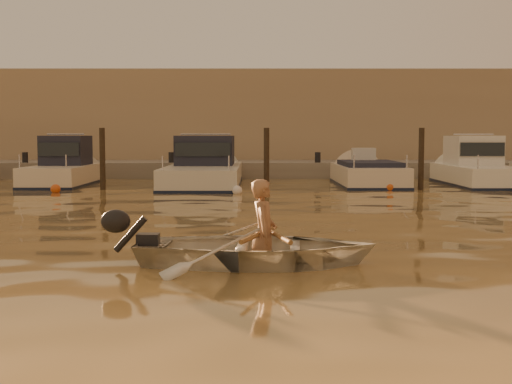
{
  "coord_description": "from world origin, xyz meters",
  "views": [
    {
      "loc": [
        -0.57,
        -9.19,
        1.74
      ],
      "look_at": [
        -0.55,
        3.36,
        0.75
      ],
      "focal_mm": 50.0,
      "sensor_mm": 36.0,
      "label": 1
    }
  ],
  "objects_px": {
    "moored_boat_4": "(477,167)",
    "dinghy": "(256,249)",
    "moored_boat_3": "(368,179)",
    "person": "(264,233)",
    "moored_boat_2": "(204,167)",
    "moored_boat_1": "(63,167)",
    "waterfront_building": "(266,123)"
  },
  "relations": [
    {
      "from": "moored_boat_2",
      "to": "moored_boat_3",
      "type": "xyz_separation_m",
      "value": [
        5.8,
        0.0,
        -0.4
      ]
    },
    {
      "from": "dinghy",
      "to": "moored_boat_2",
      "type": "height_order",
      "value": "moored_boat_2"
    },
    {
      "from": "moored_boat_4",
      "to": "dinghy",
      "type": "bearing_deg",
      "value": -116.69
    },
    {
      "from": "moored_boat_4",
      "to": "moored_boat_2",
      "type": "bearing_deg",
      "value": 180.0
    },
    {
      "from": "moored_boat_1",
      "to": "moored_boat_4",
      "type": "xyz_separation_m",
      "value": [
        14.69,
        0.0,
        0.0
      ]
    },
    {
      "from": "moored_boat_2",
      "to": "moored_boat_3",
      "type": "bearing_deg",
      "value": 0.0
    },
    {
      "from": "moored_boat_4",
      "to": "waterfront_building",
      "type": "bearing_deg",
      "value": 123.6
    },
    {
      "from": "moored_boat_4",
      "to": "waterfront_building",
      "type": "height_order",
      "value": "waterfront_building"
    },
    {
      "from": "moored_boat_3",
      "to": "waterfront_building",
      "type": "xyz_separation_m",
      "value": [
        -3.43,
        11.0,
        2.17
      ]
    },
    {
      "from": "moored_boat_2",
      "to": "moored_boat_4",
      "type": "distance_m",
      "value": 9.68
    },
    {
      "from": "moored_boat_1",
      "to": "waterfront_building",
      "type": "distance_m",
      "value": 13.37
    },
    {
      "from": "dinghy",
      "to": "moored_boat_4",
      "type": "xyz_separation_m",
      "value": [
        7.86,
        15.64,
        0.41
      ]
    },
    {
      "from": "person",
      "to": "moored_boat_2",
      "type": "xyz_separation_m",
      "value": [
        -1.92,
        15.64,
        0.2
      ]
    },
    {
      "from": "moored_boat_3",
      "to": "waterfront_building",
      "type": "relative_size",
      "value": 0.13
    },
    {
      "from": "person",
      "to": "moored_boat_3",
      "type": "xyz_separation_m",
      "value": [
        3.88,
        15.64,
        -0.2
      ]
    },
    {
      "from": "moored_boat_3",
      "to": "moored_boat_1",
      "type": "bearing_deg",
      "value": 180.0
    },
    {
      "from": "moored_boat_1",
      "to": "moored_boat_2",
      "type": "height_order",
      "value": "same"
    },
    {
      "from": "person",
      "to": "moored_boat_1",
      "type": "relative_size",
      "value": 0.26
    },
    {
      "from": "dinghy",
      "to": "person",
      "type": "distance_m",
      "value": 0.24
    },
    {
      "from": "dinghy",
      "to": "moored_boat_1",
      "type": "xyz_separation_m",
      "value": [
        -6.83,
        15.64,
        0.41
      ]
    },
    {
      "from": "moored_boat_1",
      "to": "person",
      "type": "bearing_deg",
      "value": -66.1
    },
    {
      "from": "dinghy",
      "to": "waterfront_building",
      "type": "bearing_deg",
      "value": 1.89
    },
    {
      "from": "person",
      "to": "waterfront_building",
      "type": "height_order",
      "value": "waterfront_building"
    },
    {
      "from": "moored_boat_3",
      "to": "waterfront_building",
      "type": "bearing_deg",
      "value": 107.31
    },
    {
      "from": "moored_boat_4",
      "to": "person",
      "type": "bearing_deg",
      "value": -116.39
    },
    {
      "from": "dinghy",
      "to": "moored_boat_2",
      "type": "relative_size",
      "value": 0.39
    },
    {
      "from": "moored_boat_3",
      "to": "dinghy",
      "type": "bearing_deg",
      "value": -104.28
    },
    {
      "from": "moored_boat_2",
      "to": "moored_boat_4",
      "type": "bearing_deg",
      "value": 0.0
    },
    {
      "from": "moored_boat_1",
      "to": "moored_boat_3",
      "type": "relative_size",
      "value": 0.94
    },
    {
      "from": "moored_boat_1",
      "to": "moored_boat_4",
      "type": "relative_size",
      "value": 0.91
    },
    {
      "from": "dinghy",
      "to": "person",
      "type": "height_order",
      "value": "person"
    },
    {
      "from": "dinghy",
      "to": "moored_boat_3",
      "type": "relative_size",
      "value": 0.53
    }
  ]
}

